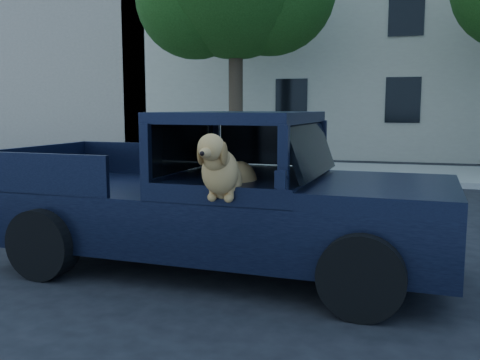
{
  "coord_description": "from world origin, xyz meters",
  "views": [
    {
      "loc": [
        0.86,
        -6.44,
        1.93
      ],
      "look_at": [
        -0.77,
        -0.89,
        1.15
      ],
      "focal_mm": 40.0,
      "sensor_mm": 36.0,
      "label": 1
    }
  ],
  "objects": [
    {
      "name": "far_sidewalk",
      "position": [
        0.0,
        9.2,
        0.07
      ],
      "size": [
        60.0,
        4.0,
        0.15
      ],
      "primitive_type": "cube",
      "color": "gray",
      "rests_on": "ground"
    },
    {
      "name": "building_left",
      "position": [
        -15.0,
        16.5,
        4.0
      ],
      "size": [
        12.0,
        6.0,
        8.0
      ],
      "primitive_type": "cube",
      "color": "tan",
      "rests_on": "ground"
    },
    {
      "name": "building_main",
      "position": [
        3.0,
        16.5,
        4.5
      ],
      "size": [
        26.0,
        6.0,
        9.0
      ],
      "primitive_type": "cube",
      "color": "beige",
      "rests_on": "ground"
    },
    {
      "name": "pickup_truck",
      "position": [
        -1.21,
        -0.51,
        0.64
      ],
      "size": [
        5.36,
        2.82,
        1.88
      ],
      "rotation": [
        0.0,
        0.0,
        -0.05
      ],
      "color": "black",
      "rests_on": "ground"
    },
    {
      "name": "ground",
      "position": [
        0.0,
        0.0,
        0.0
      ],
      "size": [
        120.0,
        120.0,
        0.0
      ],
      "primitive_type": "plane",
      "color": "black",
      "rests_on": "ground"
    },
    {
      "name": "lane_stripes",
      "position": [
        2.0,
        3.4,
        0.01
      ],
      "size": [
        21.6,
        0.14,
        0.01
      ],
      "primitive_type": null,
      "color": "silver",
      "rests_on": "ground"
    }
  ]
}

